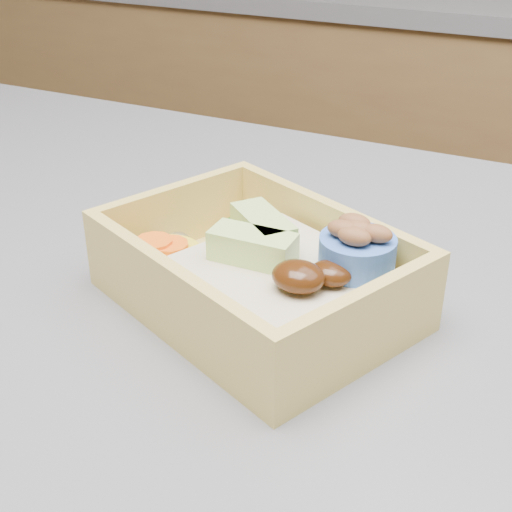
% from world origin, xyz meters
% --- Properties ---
extents(back_cabinets, '(3.20, 0.62, 2.30)m').
position_xyz_m(back_cabinets, '(0.00, 1.23, 0.89)').
color(back_cabinets, brown).
rests_on(back_cabinets, ground).
extents(bento_box, '(0.19, 0.17, 0.06)m').
position_xyz_m(bento_box, '(0.15, 0.05, 0.94)').
color(bento_box, '#D8BC59').
rests_on(bento_box, island).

